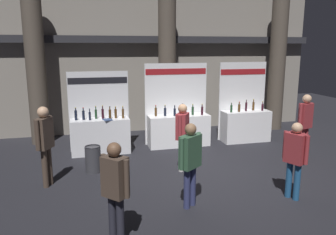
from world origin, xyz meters
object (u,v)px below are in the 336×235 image
exhibitor_booth_2 (245,122)px  visitor_5 (295,154)px  visitor_1 (115,185)px  exhibitor_booth_1 (178,126)px  visitor_0 (182,131)px  visitor_2 (190,158)px  trash_bin (93,159)px  visitor_7 (45,139)px  visitor_6 (305,121)px  exhibitor_booth_0 (100,132)px

exhibitor_booth_2 → visitor_5: bearing=-104.0°
visitor_1 → visitor_5: size_ratio=1.04×
exhibitor_booth_1 → visitor_0: size_ratio=1.51×
visitor_5 → exhibitor_booth_1: bearing=-8.1°
exhibitor_booth_1 → visitor_2: exhibitor_booth_1 is taller
trash_bin → exhibitor_booth_2: bearing=19.0°
visitor_1 → visitor_7: size_ratio=0.92×
exhibitor_booth_1 → visitor_6: bearing=-33.9°
exhibitor_booth_1 → visitor_5: 4.41m
visitor_7 → visitor_2: bearing=-95.4°
exhibitor_booth_2 → visitor_1: bearing=-133.3°
visitor_0 → exhibitor_booth_0: bearing=76.3°
exhibitor_booth_0 → trash_bin: size_ratio=3.54×
visitor_5 → visitor_7: (-4.88, 1.89, 0.13)m
visitor_0 → visitor_7: (-3.16, -0.20, 0.07)m
visitor_2 → visitor_7: size_ratio=0.92×
exhibitor_booth_0 → trash_bin: 1.59m
exhibitor_booth_1 → exhibitor_booth_0: bearing=-175.7°
visitor_1 → visitor_2: visitor_2 is taller
visitor_2 → visitor_5: 2.14m
visitor_1 → visitor_7: 2.91m
visitor_6 → visitor_7: size_ratio=0.99×
visitor_7 → visitor_1: bearing=-127.7°
visitor_2 → visitor_6: visitor_6 is taller
trash_bin → visitor_2: visitor_2 is taller
exhibitor_booth_1 → visitor_0: (-0.51, -2.15, 0.39)m
visitor_6 → visitor_1: bearing=-168.7°
trash_bin → visitor_5: visitor_5 is taller
visitor_0 → visitor_1: visitor_0 is taller
exhibitor_booth_2 → visitor_2: exhibitor_booth_2 is taller
visitor_0 → trash_bin: bearing=111.4°
visitor_2 → exhibitor_booth_2: bearing=-164.8°
exhibitor_booth_2 → visitor_6: bearing=-69.0°
visitor_0 → visitor_1: 3.40m
exhibitor_booth_2 → visitor_7: exhibitor_booth_2 is taller
exhibitor_booth_0 → visitor_2: (1.47, -3.88, 0.38)m
visitor_7 → trash_bin: bearing=-31.7°
exhibitor_booth_0 → exhibitor_booth_2: bearing=1.9°
visitor_0 → visitor_2: bearing=-159.7°
trash_bin → visitor_7: bearing=-148.3°
exhibitor_booth_1 → visitor_0: 2.24m
exhibitor_booth_1 → exhibitor_booth_2: bearing=-0.6°
visitor_0 → visitor_6: bearing=-55.6°
visitor_0 → visitor_7: 3.17m
visitor_2 → visitor_7: bearing=-68.7°
exhibitor_booth_0 → visitor_2: size_ratio=1.42×
visitor_1 → visitor_6: (5.43, 2.94, 0.08)m
exhibitor_booth_0 → exhibitor_booth_2: exhibitor_booth_2 is taller
visitor_1 → visitor_6: visitor_6 is taller
exhibitor_booth_1 → visitor_1: exhibitor_booth_1 is taller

